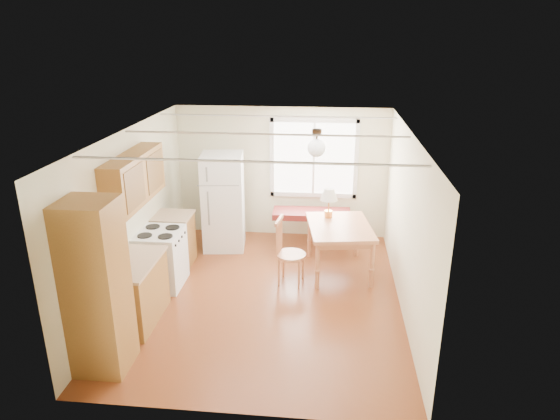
# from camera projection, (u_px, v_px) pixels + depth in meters

# --- Properties ---
(room_shell) EXTENTS (4.60, 5.60, 2.62)m
(room_shell) POSITION_uv_depth(u_px,v_px,m) (265.00, 219.00, 7.18)
(room_shell) COLOR #5B2712
(room_shell) RESTS_ON ground
(kitchen_run) EXTENTS (0.65, 3.40, 2.20)m
(kitchen_run) POSITION_uv_depth(u_px,v_px,m) (137.00, 259.00, 6.89)
(kitchen_run) COLOR brown
(kitchen_run) RESTS_ON ground
(window_unit) EXTENTS (1.64, 0.05, 1.51)m
(window_unit) POSITION_uv_depth(u_px,v_px,m) (314.00, 158.00, 9.33)
(window_unit) COLOR white
(window_unit) RESTS_ON room_shell
(pendant_light) EXTENTS (0.26, 0.26, 0.40)m
(pendant_light) POSITION_uv_depth(u_px,v_px,m) (316.00, 147.00, 7.15)
(pendant_light) COLOR #2F2014
(pendant_light) RESTS_ON room_shell
(refrigerator) EXTENTS (0.80, 0.80, 1.76)m
(refrigerator) POSITION_uv_depth(u_px,v_px,m) (223.00, 202.00, 9.04)
(refrigerator) COLOR white
(refrigerator) RESTS_ON ground
(bench) EXTENTS (1.45, 0.58, 0.66)m
(bench) POSITION_uv_depth(u_px,v_px,m) (312.00, 214.00, 9.25)
(bench) COLOR #5D1716
(bench) RESTS_ON ground
(dining_table) EXTENTS (1.17, 1.45, 0.82)m
(dining_table) POSITION_uv_depth(u_px,v_px,m) (340.00, 231.00, 8.14)
(dining_table) COLOR #B66C46
(dining_table) RESTS_ON ground
(chair) EXTENTS (0.49, 0.48, 1.07)m
(chair) POSITION_uv_depth(u_px,v_px,m) (285.00, 247.00, 7.81)
(chair) COLOR #B66C46
(chair) RESTS_ON ground
(table_lamp) EXTENTS (0.29, 0.29, 0.50)m
(table_lamp) POSITION_uv_depth(u_px,v_px,m) (329.00, 197.00, 8.34)
(table_lamp) COLOR #CA8940
(table_lamp) RESTS_ON dining_table
(coffee_maker) EXTENTS (0.20, 0.24, 0.34)m
(coffee_maker) POSITION_uv_depth(u_px,v_px,m) (117.00, 266.00, 6.27)
(coffee_maker) COLOR black
(coffee_maker) RESTS_ON kitchen_run
(kettle) EXTENTS (0.11, 0.11, 0.21)m
(kettle) POSITION_uv_depth(u_px,v_px,m) (120.00, 258.00, 6.55)
(kettle) COLOR red
(kettle) RESTS_ON kitchen_run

